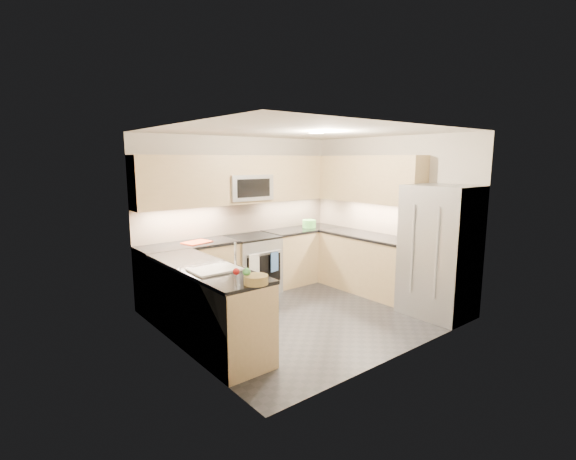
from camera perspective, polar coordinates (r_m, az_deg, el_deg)
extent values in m
cube|color=#26272C|center=(5.95, 2.15, -11.43)|extent=(3.60, 3.20, 0.00)
cube|color=beige|center=(5.57, 2.31, 13.36)|extent=(3.60, 3.20, 0.02)
cube|color=#BCB4A4|center=(6.90, -6.50, 2.17)|extent=(3.60, 0.02, 2.50)
cube|color=#BCB4A4|center=(4.56, 15.52, -1.95)|extent=(3.60, 0.02, 2.50)
cube|color=#BCB4A4|center=(4.67, -14.74, -1.65)|extent=(0.02, 3.20, 2.50)
cube|color=#BCB4A4|center=(6.93, 13.57, 1.99)|extent=(0.02, 3.20, 2.50)
cube|color=tan|center=(6.29, -13.36, -6.21)|extent=(1.42, 0.60, 0.90)
cube|color=tan|center=(7.44, 1.99, -3.49)|extent=(1.42, 0.60, 0.90)
cube|color=tan|center=(6.94, 10.80, -4.63)|extent=(0.60, 1.70, 0.90)
cube|color=tan|center=(5.00, -11.16, -10.27)|extent=(0.60, 2.00, 0.90)
cube|color=black|center=(6.18, -13.53, -2.01)|extent=(1.42, 0.63, 0.04)
cube|color=black|center=(7.35, 2.01, 0.08)|extent=(1.42, 0.63, 0.04)
cube|color=black|center=(6.84, 10.93, -0.81)|extent=(0.63, 1.70, 0.04)
cube|color=black|center=(4.86, -11.34, -5.06)|extent=(0.63, 2.00, 0.04)
cube|color=tan|center=(6.70, -5.79, 6.90)|extent=(3.60, 0.35, 0.75)
cube|color=tan|center=(6.91, 11.05, 6.86)|extent=(0.35, 1.95, 0.75)
cube|color=#C4A88E|center=(6.90, -6.47, 1.71)|extent=(3.60, 0.01, 0.51)
cube|color=#C4A88E|center=(7.21, 10.71, 1.94)|extent=(0.01, 2.30, 0.51)
cube|color=#A2A6AA|center=(6.78, -4.91, -4.78)|extent=(0.76, 0.65, 0.91)
cube|color=black|center=(6.68, -4.96, -0.95)|extent=(0.76, 0.65, 0.03)
cube|color=black|center=(6.52, -3.28, -5.39)|extent=(0.62, 0.02, 0.45)
cylinder|color=#B2B5BA|center=(6.44, -3.20, -3.11)|extent=(0.60, 0.02, 0.02)
cube|color=gray|center=(6.69, -5.66, 5.83)|extent=(0.76, 0.40, 0.40)
cube|color=black|center=(6.52, -4.67, 5.74)|extent=(0.60, 0.01, 0.28)
cube|color=#93969A|center=(6.06, 20.00, -2.75)|extent=(0.70, 0.90, 1.80)
cylinder|color=#B2B5BA|center=(5.65, 19.62, -3.08)|extent=(0.02, 0.02, 1.20)
cylinder|color=#B2B5BA|center=(5.84, 16.62, -2.52)|extent=(0.02, 0.02, 1.20)
cube|color=white|center=(4.66, -9.90, -6.17)|extent=(0.52, 0.38, 0.16)
cylinder|color=silver|center=(4.74, -7.21, -3.34)|extent=(0.03, 0.03, 0.28)
cylinder|color=#57B94F|center=(7.43, 2.91, 0.87)|extent=(0.32, 0.32, 0.14)
cube|color=red|center=(6.22, -12.34, -1.65)|extent=(0.45, 0.36, 0.01)
cylinder|color=#A0874A|center=(4.09, -4.41, -6.78)|extent=(0.27, 0.27, 0.09)
sphere|color=#A91513|center=(4.12, -7.10, -5.65)|extent=(0.07, 0.07, 0.07)
sphere|color=#47A751|center=(4.10, -5.69, -5.72)|extent=(0.08, 0.08, 0.08)
cube|color=white|center=(6.35, -4.64, -4.89)|extent=(0.18, 0.02, 0.34)
cube|color=#385D9B|center=(6.56, -1.86, -4.38)|extent=(0.16, 0.04, 0.31)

